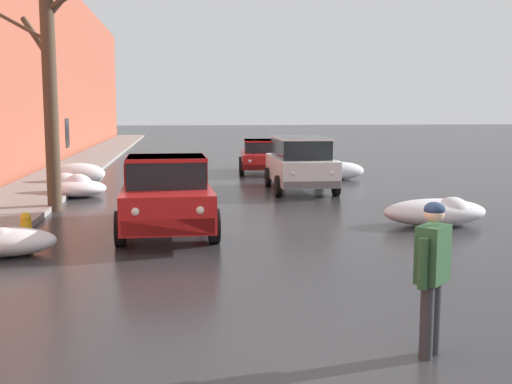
{
  "coord_description": "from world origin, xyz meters",
  "views": [
    {
      "loc": [
        -1.64,
        -6.43,
        2.77
      ],
      "look_at": [
        0.02,
        7.03,
        0.97
      ],
      "focal_mm": 44.12,
      "sensor_mm": 36.0,
      "label": 1
    }
  ],
  "objects_px": {
    "bare_tree_second_along_sidewalk": "(49,72)",
    "suv_white_parked_kerbside_close": "(300,162)",
    "pickup_truck_red_approaching_near_lane": "(167,193)",
    "sedan_red_parked_kerbside_mid": "(261,155)",
    "pedestrian_with_coffee": "(432,267)",
    "fire_hydrant": "(26,230)"
  },
  "relations": [
    {
      "from": "sedan_red_parked_kerbside_mid",
      "to": "fire_hydrant",
      "type": "distance_m",
      "value": 15.69
    },
    {
      "from": "sedan_red_parked_kerbside_mid",
      "to": "pedestrian_with_coffee",
      "type": "distance_m",
      "value": 20.64
    },
    {
      "from": "bare_tree_second_along_sidewalk",
      "to": "fire_hydrant",
      "type": "distance_m",
      "value": 5.73
    },
    {
      "from": "sedan_red_parked_kerbside_mid",
      "to": "fire_hydrant",
      "type": "bearing_deg",
      "value": -114.94
    },
    {
      "from": "bare_tree_second_along_sidewalk",
      "to": "fire_hydrant",
      "type": "height_order",
      "value": "bare_tree_second_along_sidewalk"
    },
    {
      "from": "fire_hydrant",
      "to": "pedestrian_with_coffee",
      "type": "bearing_deg",
      "value": -47.61
    },
    {
      "from": "bare_tree_second_along_sidewalk",
      "to": "fire_hydrant",
      "type": "bearing_deg",
      "value": -86.14
    },
    {
      "from": "suv_white_parked_kerbside_close",
      "to": "sedan_red_parked_kerbside_mid",
      "type": "bearing_deg",
      "value": 94.84
    },
    {
      "from": "sedan_red_parked_kerbside_mid",
      "to": "fire_hydrant",
      "type": "xyz_separation_m",
      "value": [
        -6.61,
        -14.22,
        -0.4
      ]
    },
    {
      "from": "bare_tree_second_along_sidewalk",
      "to": "suv_white_parked_kerbside_close",
      "type": "relative_size",
      "value": 1.57
    },
    {
      "from": "bare_tree_second_along_sidewalk",
      "to": "pedestrian_with_coffee",
      "type": "bearing_deg",
      "value": -60.8
    },
    {
      "from": "suv_white_parked_kerbside_close",
      "to": "fire_hydrant",
      "type": "height_order",
      "value": "suv_white_parked_kerbside_close"
    },
    {
      "from": "suv_white_parked_kerbside_close",
      "to": "sedan_red_parked_kerbside_mid",
      "type": "height_order",
      "value": "suv_white_parked_kerbside_close"
    },
    {
      "from": "fire_hydrant",
      "to": "bare_tree_second_along_sidewalk",
      "type": "bearing_deg",
      "value": 93.86
    },
    {
      "from": "bare_tree_second_along_sidewalk",
      "to": "suv_white_parked_kerbside_close",
      "type": "bearing_deg",
      "value": 24.13
    },
    {
      "from": "pickup_truck_red_approaching_near_lane",
      "to": "suv_white_parked_kerbside_close",
      "type": "distance_m",
      "value": 7.94
    },
    {
      "from": "pickup_truck_red_approaching_near_lane",
      "to": "sedan_red_parked_kerbside_mid",
      "type": "xyz_separation_m",
      "value": [
        3.83,
        12.91,
        -0.13
      ]
    },
    {
      "from": "pickup_truck_red_approaching_near_lane",
      "to": "fire_hydrant",
      "type": "xyz_separation_m",
      "value": [
        -2.78,
        -1.31,
        -0.52
      ]
    },
    {
      "from": "pickup_truck_red_approaching_near_lane",
      "to": "fire_hydrant",
      "type": "relative_size",
      "value": 7.31
    },
    {
      "from": "pickup_truck_red_approaching_near_lane",
      "to": "pedestrian_with_coffee",
      "type": "bearing_deg",
      "value": -68.37
    },
    {
      "from": "suv_white_parked_kerbside_close",
      "to": "fire_hydrant",
      "type": "relative_size",
      "value": 6.23
    },
    {
      "from": "pickup_truck_red_approaching_near_lane",
      "to": "pedestrian_with_coffee",
      "type": "xyz_separation_m",
      "value": [
        3.06,
        -7.72,
        0.15
      ]
    }
  ]
}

